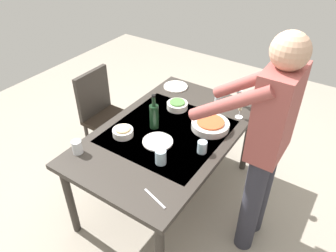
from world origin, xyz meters
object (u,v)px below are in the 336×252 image
(water_cup_near_left, at_px, (77,147))
(dinner_plate_near, at_px, (158,142))
(dinner_plate_far, at_px, (176,87))
(person_server, at_px, (266,140))
(serving_bowl_pasta, at_px, (210,125))
(chair_near, at_px, (103,111))
(wine_bottle, at_px, (154,116))
(water_cup_far_left, at_px, (218,99))
(wine_glass_left, at_px, (239,94))
(wine_glass_right, at_px, (240,107))
(water_cup_near_right, at_px, (202,147))
(side_bowl_bread, at_px, (123,132))
(dining_table, at_px, (168,138))
(water_cup_far_right, at_px, (161,157))
(side_bowl_salad, at_px, (177,105))

(water_cup_near_left, bearing_deg, dinner_plate_near, 135.46)
(dinner_plate_far, bearing_deg, person_server, 60.58)
(serving_bowl_pasta, relative_size, dinner_plate_near, 1.30)
(chair_near, xyz_separation_m, serving_bowl_pasta, (-0.06, 1.13, 0.24))
(wine_bottle, distance_m, water_cup_far_left, 0.66)
(water_cup_near_left, distance_m, dinner_plate_near, 0.59)
(serving_bowl_pasta, xyz_separation_m, dinner_plate_near, (0.38, -0.24, -0.03))
(serving_bowl_pasta, bearing_deg, wine_glass_left, 175.76)
(water_cup_near_left, distance_m, water_cup_far_left, 1.28)
(wine_bottle, relative_size, water_cup_far_left, 2.97)
(wine_glass_right, xyz_separation_m, water_cup_near_right, (0.56, -0.04, -0.06))
(person_server, bearing_deg, side_bowl_bread, -75.83)
(dining_table, xyz_separation_m, wine_bottle, (0.01, -0.12, 0.18))
(chair_near, distance_m, wine_glass_left, 1.31)
(water_cup_far_right, distance_m, serving_bowl_pasta, 0.56)
(wine_glass_right, xyz_separation_m, dinner_plate_far, (-0.14, -0.72, -0.10))
(water_cup_far_left, bearing_deg, dining_table, -13.86)
(serving_bowl_pasta, bearing_deg, chair_near, -86.71)
(water_cup_near_right, xyz_separation_m, water_cup_far_right, (0.26, -0.18, 0.01))
(water_cup_near_right, distance_m, water_cup_far_left, 0.68)
(water_cup_far_left, xyz_separation_m, side_bowl_salad, (0.26, -0.26, -0.02))
(wine_glass_left, xyz_separation_m, water_cup_near_right, (0.74, 0.05, -0.06))
(water_cup_far_left, relative_size, side_bowl_bread, 0.62)
(water_cup_far_right, relative_size, side_bowl_bread, 0.68)
(water_cup_far_right, xyz_separation_m, dinner_plate_far, (-0.96, -0.49, -0.05))
(wine_bottle, xyz_separation_m, dinner_plate_far, (-0.64, -0.21, -0.10))
(wine_glass_left, height_order, water_cup_far_left, wine_glass_left)
(wine_bottle, distance_m, side_bowl_salad, 0.34)
(wine_bottle, height_order, water_cup_far_left, wine_bottle)
(chair_near, bearing_deg, person_server, 85.26)
(serving_bowl_pasta, bearing_deg, wine_glass_right, 154.18)
(chair_near, bearing_deg, dinner_plate_near, 70.59)
(dinner_plate_near, bearing_deg, chair_near, -109.41)
(side_bowl_bread, bearing_deg, serving_bowl_pasta, 131.41)
(chair_near, xyz_separation_m, wine_bottle, (0.17, 0.75, 0.32))
(wine_glass_left, relative_size, water_cup_far_left, 1.52)
(dining_table, xyz_separation_m, side_bowl_bread, (0.24, -0.26, 0.10))
(chair_near, bearing_deg, water_cup_far_left, 112.91)
(wine_glass_left, distance_m, dinner_plate_near, 0.88)
(dining_table, relative_size, wine_glass_right, 10.49)
(side_bowl_salad, relative_size, dinner_plate_near, 0.78)
(water_cup_near_right, distance_m, serving_bowl_pasta, 0.30)
(dinner_plate_far, bearing_deg, dining_table, 27.79)
(chair_near, xyz_separation_m, water_cup_far_left, (-0.43, 1.02, 0.26))
(water_cup_far_right, bearing_deg, dining_table, -154.05)
(dining_table, bearing_deg, water_cup_near_left, -34.67)
(wine_glass_left, bearing_deg, water_cup_near_right, 4.04)
(water_cup_far_right, bearing_deg, wine_glass_right, 164.67)
(person_server, height_order, wine_bottle, person_server)
(wine_glass_left, distance_m, water_cup_far_right, 1.01)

